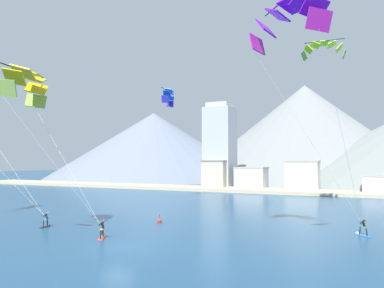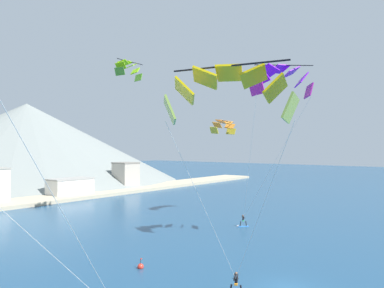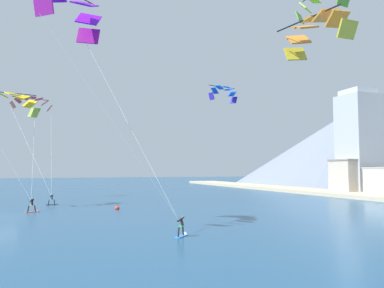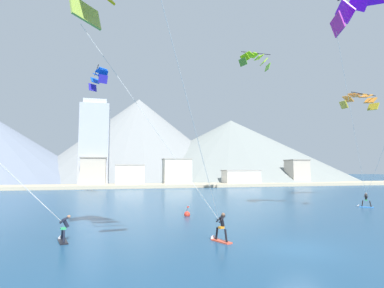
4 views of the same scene
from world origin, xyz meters
name	(u,v)px [view 4 (image 4 of 4)]	position (x,y,z in m)	size (l,w,h in m)	color
ground_plane	(298,249)	(0.00, 0.00, 0.00)	(400.00, 400.00, 0.00)	navy
kitesurfer_near_lead	(219,232)	(-3.66, 2.60, 0.53)	(1.09, 1.75, 1.78)	#E54C33
kitesurfer_near_trail	(63,233)	(-12.82, 4.73, 0.46)	(0.88, 1.78, 1.65)	black
kitesurfer_mid_center	(364,203)	(17.59, 14.14, 0.46)	(1.54, 1.48, 1.67)	#337FDB
parafoil_kite_mid_center	(379,7)	(12.58, 6.04, 18.78)	(8.66, 10.85, 19.05)	#A01992
parafoil_kite_distant_high_outer	(99,77)	(-13.06, 31.80, 18.40)	(3.23, 5.96, 2.73)	#2B23B0
parafoil_kite_distant_low_drift	(359,99)	(24.42, 21.40, 14.55)	(6.09, 2.44, 2.45)	gold
parafoil_kite_distant_mid_solo	(255,59)	(12.69, 31.60, 23.31)	(6.18, 3.06, 2.72)	#518F29
race_marker_buoy	(187,214)	(-3.48, 12.44, 0.16)	(0.56, 0.56, 1.02)	red
shoreline_strip	(161,186)	(0.00, 57.83, 0.35)	(180.00, 10.00, 0.70)	#BCAD8E
shore_building_harbour_front	(241,178)	(21.57, 59.74, 2.07)	(9.66, 5.05, 4.11)	silver
shore_building_promenade_mid	(94,172)	(-15.86, 61.55, 3.59)	(5.92, 7.05, 7.15)	#B7AD9E
shore_building_quay_east	(297,172)	(39.22, 61.14, 3.51)	(5.50, 5.22, 7.00)	#B7AD9E
shore_building_quay_west	(177,172)	(4.67, 61.98, 3.53)	(7.30, 5.34, 7.03)	silver
shore_building_old_town	(130,175)	(-7.33, 62.31, 2.76)	(7.23, 5.77, 5.50)	silver
highrise_tower	(95,144)	(-16.07, 64.11, 10.66)	(7.00, 7.00, 21.74)	#A8ADB7
mountain_peak_west_ridge	(231,150)	(36.07, 104.89, 12.56)	(97.41, 97.41, 25.12)	gray
mountain_peak_central_summit	(139,139)	(-2.45, 113.43, 17.11)	(85.40, 85.40, 34.22)	gray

